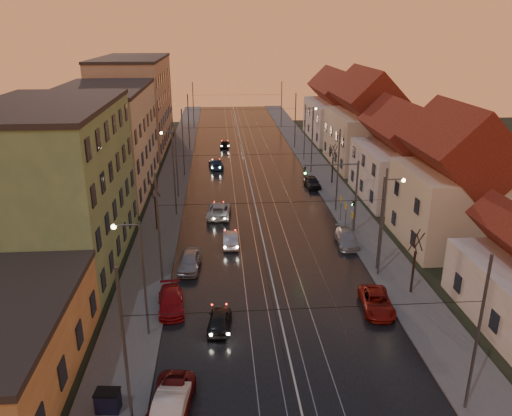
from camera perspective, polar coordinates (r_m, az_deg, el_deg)
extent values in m
plane|color=black|center=(32.50, 3.57, -15.66)|extent=(160.00, 160.00, 0.00)
cube|color=black|center=(68.88, -0.94, 4.09)|extent=(16.00, 120.00, 0.04)
cube|color=#4C4C4C|center=(69.01, -9.27, 3.91)|extent=(4.00, 120.00, 0.15)
cube|color=#4C4C4C|center=(70.15, 7.27, 4.27)|extent=(4.00, 120.00, 0.15)
cube|color=gray|center=(68.78, -2.77, 4.07)|extent=(0.06, 120.00, 0.03)
cube|color=gray|center=(68.83, -1.58, 4.10)|extent=(0.06, 120.00, 0.03)
cube|color=gray|center=(68.92, -0.30, 4.13)|extent=(0.06, 120.00, 0.03)
cube|color=gray|center=(69.03, 0.89, 4.16)|extent=(0.06, 120.00, 0.03)
cube|color=#5C8353|center=(44.12, -22.08, 2.15)|extent=(10.00, 18.00, 13.00)
cube|color=#BCB291|center=(62.96, -16.86, 7.32)|extent=(10.00, 20.00, 12.00)
cube|color=#9A7C63|center=(86.02, -13.69, 11.50)|extent=(10.00, 24.00, 14.00)
cube|color=beige|center=(48.66, 21.39, 0.10)|extent=(8.50, 10.00, 7.00)
pyramid|color=#591514|center=(47.22, 22.21, 6.27)|extent=(8.67, 10.20, 3.80)
cube|color=beige|center=(60.18, 16.20, 3.87)|extent=(9.00, 12.00, 6.00)
pyramid|color=#591514|center=(59.12, 16.63, 8.15)|extent=(9.18, 12.24, 3.20)
cube|color=beige|center=(73.80, 12.31, 7.70)|extent=(9.00, 14.00, 7.50)
pyramid|color=#591514|center=(72.83, 12.65, 12.12)|extent=(9.18, 14.28, 4.00)
cube|color=beige|center=(90.96, 9.13, 9.85)|extent=(9.00, 16.00, 6.50)
pyramid|color=#591514|center=(90.23, 9.30, 12.98)|extent=(9.18, 16.32, 3.50)
cylinder|color=#595B60|center=(25.19, -14.74, -15.71)|extent=(0.16, 0.16, 9.00)
cylinder|color=#595B60|center=(27.76, 23.98, -13.26)|extent=(0.16, 0.16, 9.00)
cylinder|color=#595B60|center=(38.24, -11.04, -2.54)|extent=(0.16, 0.16, 9.00)
cylinder|color=#595B60|center=(39.99, 14.24, -1.78)|extent=(0.16, 0.16, 9.00)
cylinder|color=#595B60|center=(52.35, -9.33, 3.75)|extent=(0.16, 0.16, 9.00)
cylinder|color=#595B60|center=(53.64, 9.34, 4.15)|extent=(0.16, 0.16, 9.00)
cylinder|color=#595B60|center=(66.85, -8.34, 7.35)|extent=(0.16, 0.16, 9.00)
cylinder|color=#595B60|center=(67.86, 6.43, 7.62)|extent=(0.16, 0.16, 9.00)
cylinder|color=#595B60|center=(81.53, -7.70, 9.66)|extent=(0.16, 0.16, 9.00)
cylinder|color=#595B60|center=(82.36, 4.51, 9.88)|extent=(0.16, 0.16, 9.00)
cylinder|color=#595B60|center=(99.27, -7.18, 11.52)|extent=(0.16, 0.16, 9.00)
cylinder|color=#595B60|center=(99.96, 2.93, 11.70)|extent=(0.16, 0.16, 9.00)
cylinder|color=#595B60|center=(32.20, -12.65, -8.14)|extent=(0.14, 0.14, 8.00)
cylinder|color=#595B60|center=(30.76, -14.66, -1.89)|extent=(1.60, 0.10, 0.10)
sphere|color=#FFD88C|center=(30.93, -15.95, -2.09)|extent=(0.32, 0.32, 0.32)
cylinder|color=#595B60|center=(41.11, 14.02, -1.90)|extent=(0.14, 0.14, 8.00)
cylinder|color=#595B60|center=(40.15, 15.56, 3.18)|extent=(1.60, 0.10, 0.10)
sphere|color=#FFD88C|center=(40.42, 16.50, 3.05)|extent=(0.32, 0.32, 0.32)
cylinder|color=#595B60|center=(58.26, -9.05, 4.93)|extent=(0.14, 0.14, 8.00)
cylinder|color=#595B60|center=(57.48, -10.06, 8.56)|extent=(1.60, 0.10, 0.10)
sphere|color=#FFD88C|center=(57.58, -10.77, 8.43)|extent=(0.32, 0.32, 0.32)
cylinder|color=#595B60|center=(74.74, 5.58, 8.41)|extent=(0.14, 0.14, 8.00)
cylinder|color=#595B60|center=(74.21, 6.30, 11.28)|extent=(1.60, 0.10, 0.10)
sphere|color=#FFD88C|center=(74.36, 6.85, 11.20)|extent=(0.32, 0.32, 0.32)
cylinder|color=#595B60|center=(48.47, 11.35, 1.18)|extent=(0.20, 0.20, 7.20)
cylinder|color=#595B60|center=(46.88, 8.55, 4.93)|extent=(5.20, 0.14, 0.14)
imported|color=black|center=(46.57, 5.63, 4.19)|extent=(0.15, 0.18, 0.90)
sphere|color=#19FF3F|center=(46.50, 5.64, 3.97)|extent=(0.20, 0.20, 0.20)
cylinder|color=black|center=(49.60, -11.35, -0.65)|extent=(0.18, 0.18, 3.50)
cylinder|color=black|center=(48.83, -11.26, 2.19)|extent=(0.37, 0.92, 1.61)
cylinder|color=black|center=(49.01, -11.62, 2.23)|extent=(0.91, 0.40, 1.61)
cylinder|color=black|center=(48.73, -11.83, 2.11)|extent=(0.37, 0.92, 1.61)
cylinder|color=black|center=(48.56, -11.43, 2.08)|extent=(0.84, 0.54, 1.62)
cylinder|color=black|center=(39.08, 17.49, -7.07)|extent=(0.18, 0.18, 3.50)
cylinder|color=black|center=(38.18, 18.17, -3.57)|extent=(0.37, 0.92, 1.61)
cylinder|color=black|center=(38.19, 17.64, -3.51)|extent=(0.91, 0.40, 1.61)
cylinder|color=black|center=(37.86, 17.60, -3.71)|extent=(0.37, 0.92, 1.61)
cylinder|color=black|center=(37.89, 18.18, -3.76)|extent=(0.84, 0.54, 1.62)
cylinder|color=black|center=(64.15, 8.73, 4.26)|extent=(0.18, 0.18, 3.50)
cylinder|color=black|center=(63.65, 9.04, 6.49)|extent=(0.37, 0.92, 1.61)
cylinder|color=black|center=(63.71, 8.73, 6.52)|extent=(0.91, 0.40, 1.61)
cylinder|color=black|center=(63.38, 8.66, 6.45)|extent=(0.37, 0.92, 1.61)
cylinder|color=black|center=(63.33, 9.00, 6.42)|extent=(0.84, 0.54, 1.62)
imported|color=black|center=(33.99, -4.20, -12.65)|extent=(1.85, 3.74, 1.23)
imported|color=#B0AFB5|center=(45.77, -2.91, -3.57)|extent=(1.39, 3.87, 1.27)
imported|color=#BCBCBC|center=(52.80, -4.24, -0.23)|extent=(2.74, 5.22, 1.40)
imported|color=#192A4B|center=(71.15, -4.60, 5.08)|extent=(2.30, 4.71, 1.32)
imported|color=black|center=(83.56, -3.59, 7.33)|extent=(1.77, 3.74, 1.23)
imported|color=silver|center=(27.16, -9.99, -22.39)|extent=(2.14, 4.72, 1.50)
imported|color=#4E0D12|center=(28.14, -9.71, -20.90)|extent=(2.57, 4.74, 1.26)
imported|color=maroon|center=(36.42, -9.69, -10.46)|extent=(2.18, 4.49, 1.26)
imported|color=#9B9BA0|center=(41.74, -7.64, -6.03)|extent=(2.03, 4.37, 1.45)
imported|color=maroon|center=(36.86, 13.63, -10.40)|extent=(2.49, 4.64, 1.24)
imported|color=#A3A3A8|center=(46.65, 10.34, -3.42)|extent=(2.09, 4.48, 1.27)
imported|color=black|center=(62.67, 6.43, 2.97)|extent=(1.89, 4.09, 1.36)
cube|color=black|center=(28.70, -16.57, -20.42)|extent=(1.28, 0.92, 1.10)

